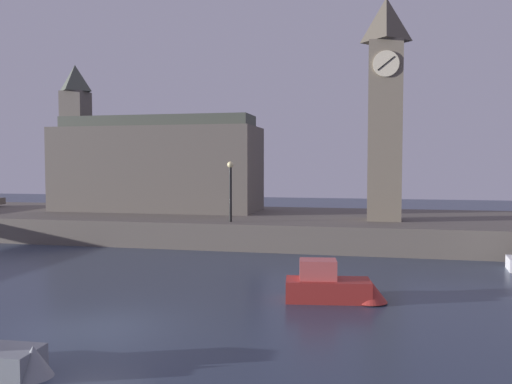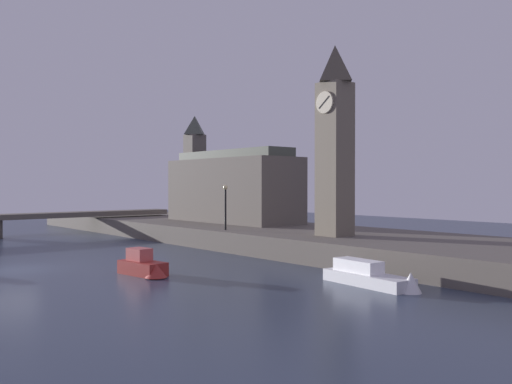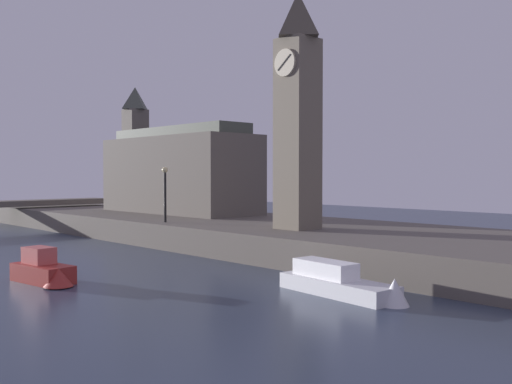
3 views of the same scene
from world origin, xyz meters
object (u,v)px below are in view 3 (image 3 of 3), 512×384
boat_ferry_white (349,285)px  streetlamp (165,187)px  boat_dinghy_red (45,271)px  parliament_hall (176,170)px  clock_tower (298,107)px

boat_ferry_white → streetlamp: bearing=168.1°
boat_ferry_white → boat_dinghy_red: bearing=-146.0°
parliament_hall → streetlamp: bearing=-39.6°
clock_tower → boat_dinghy_red: 15.42m
clock_tower → boat_dinghy_red: size_ratio=3.49×
streetlamp → boat_ferry_white: streetlamp is taller
clock_tower → boat_dinghy_red: clock_tower is taller
parliament_hall → streetlamp: size_ratio=4.19×
streetlamp → boat_dinghy_red: size_ratio=0.93×
streetlamp → boat_dinghy_red: bearing=-57.7°
parliament_hall → boat_ferry_white: bearing=-21.8°
clock_tower → streetlamp: clock_tower is taller
boat_ferry_white → clock_tower: bearing=142.7°
clock_tower → streetlamp: (-8.52, -2.79, -4.45)m
parliament_hall → boat_ferry_white: 26.44m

